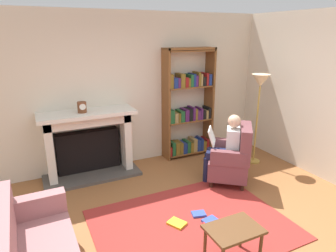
{
  "coord_description": "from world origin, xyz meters",
  "views": [
    {
      "loc": [
        -1.67,
        -2.47,
        2.33
      ],
      "look_at": [
        0.1,
        1.2,
        1.05
      ],
      "focal_mm": 31.69,
      "sensor_mm": 36.0,
      "label": 1
    }
  ],
  "objects_px": {
    "fireplace": "(89,141)",
    "side_table": "(233,234)",
    "bookshelf": "(188,107)",
    "floor_lamp": "(260,89)",
    "armchair_reading": "(233,158)",
    "mantel_clock": "(82,107)",
    "seated_reader": "(226,146)"
  },
  "relations": [
    {
      "from": "fireplace",
      "to": "floor_lamp",
      "type": "bearing_deg",
      "value": -16.05
    },
    {
      "from": "bookshelf",
      "to": "armchair_reading",
      "type": "xyz_separation_m",
      "value": [
        0.08,
        -1.33,
        -0.55
      ]
    },
    {
      "from": "mantel_clock",
      "to": "bookshelf",
      "type": "height_order",
      "value": "bookshelf"
    },
    {
      "from": "fireplace",
      "to": "side_table",
      "type": "height_order",
      "value": "fireplace"
    },
    {
      "from": "armchair_reading",
      "to": "mantel_clock",
      "type": "bearing_deg",
      "value": -81.57
    },
    {
      "from": "bookshelf",
      "to": "armchair_reading",
      "type": "height_order",
      "value": "bookshelf"
    },
    {
      "from": "armchair_reading",
      "to": "floor_lamp",
      "type": "height_order",
      "value": "floor_lamp"
    },
    {
      "from": "mantel_clock",
      "to": "armchair_reading",
      "type": "bearing_deg",
      "value": -29.98
    },
    {
      "from": "bookshelf",
      "to": "seated_reader",
      "type": "bearing_deg",
      "value": -90.54
    },
    {
      "from": "bookshelf",
      "to": "side_table",
      "type": "height_order",
      "value": "bookshelf"
    },
    {
      "from": "mantel_clock",
      "to": "fireplace",
      "type": "bearing_deg",
      "value": 54.47
    },
    {
      "from": "armchair_reading",
      "to": "side_table",
      "type": "distance_m",
      "value": 1.83
    },
    {
      "from": "seated_reader",
      "to": "floor_lamp",
      "type": "distance_m",
      "value": 1.3
    },
    {
      "from": "armchair_reading",
      "to": "side_table",
      "type": "xyz_separation_m",
      "value": [
        -1.11,
        -1.46,
        -0.06
      ]
    },
    {
      "from": "side_table",
      "to": "floor_lamp",
      "type": "xyz_separation_m",
      "value": [
        1.98,
        1.93,
        1.03
      ]
    },
    {
      "from": "seated_reader",
      "to": "side_table",
      "type": "relative_size",
      "value": 2.04
    },
    {
      "from": "bookshelf",
      "to": "fireplace",
      "type": "bearing_deg",
      "value": -179.0
    },
    {
      "from": "fireplace",
      "to": "seated_reader",
      "type": "distance_m",
      "value": 2.27
    },
    {
      "from": "fireplace",
      "to": "bookshelf",
      "type": "height_order",
      "value": "bookshelf"
    },
    {
      "from": "mantel_clock",
      "to": "seated_reader",
      "type": "bearing_deg",
      "value": -29.54
    },
    {
      "from": "fireplace",
      "to": "armchair_reading",
      "type": "bearing_deg",
      "value": -32.99
    },
    {
      "from": "mantel_clock",
      "to": "seated_reader",
      "type": "height_order",
      "value": "mantel_clock"
    },
    {
      "from": "mantel_clock",
      "to": "seated_reader",
      "type": "xyz_separation_m",
      "value": [
        1.98,
        -1.12,
        -0.6
      ]
    },
    {
      "from": "floor_lamp",
      "to": "mantel_clock",
      "type": "bearing_deg",
      "value": 166.19
    },
    {
      "from": "armchair_reading",
      "to": "floor_lamp",
      "type": "xyz_separation_m",
      "value": [
        0.87,
        0.47,
        0.97
      ]
    },
    {
      "from": "floor_lamp",
      "to": "side_table",
      "type": "bearing_deg",
      "value": -135.7
    },
    {
      "from": "fireplace",
      "to": "armchair_reading",
      "type": "xyz_separation_m",
      "value": [
        2.0,
        -1.3,
        -0.17
      ]
    },
    {
      "from": "armchair_reading",
      "to": "bookshelf",
      "type": "bearing_deg",
      "value": -138.14
    },
    {
      "from": "mantel_clock",
      "to": "side_table",
      "type": "xyz_separation_m",
      "value": [
        0.97,
        -2.65,
        -0.85
      ]
    },
    {
      "from": "fireplace",
      "to": "floor_lamp",
      "type": "height_order",
      "value": "floor_lamp"
    },
    {
      "from": "side_table",
      "to": "floor_lamp",
      "type": "height_order",
      "value": "floor_lamp"
    },
    {
      "from": "fireplace",
      "to": "side_table",
      "type": "bearing_deg",
      "value": -71.96
    }
  ]
}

